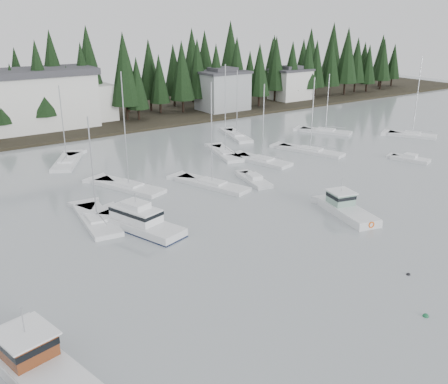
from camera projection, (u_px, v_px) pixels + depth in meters
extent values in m
cube|color=black|center=(35.00, 116.00, 107.34)|extent=(240.00, 54.00, 1.00)
cube|color=#999EA0|center=(223.00, 92.00, 110.69)|extent=(10.00, 8.00, 8.00)
cube|color=#38383D|center=(223.00, 72.00, 109.26)|extent=(10.60, 8.48, 0.50)
cube|color=#38383D|center=(223.00, 69.00, 109.06)|extent=(5.50, 4.40, 0.80)
cube|color=silver|center=(290.00, 85.00, 124.32)|extent=(9.00, 7.00, 7.00)
cube|color=#38383D|center=(291.00, 70.00, 123.06)|extent=(9.54, 7.42, 0.50)
cube|color=#38383D|center=(291.00, 67.00, 122.85)|extent=(4.95, 3.85, 0.80)
cube|color=silver|center=(27.00, 102.00, 91.23)|extent=(24.00, 10.00, 10.00)
cube|color=#38383D|center=(23.00, 73.00, 89.44)|extent=(25.00, 11.00, 1.20)
cube|color=silver|center=(87.00, 103.00, 99.77)|extent=(10.00, 8.00, 7.00)
cube|color=silver|center=(46.00, 380.00, 29.80)|extent=(5.41, 10.49, 1.44)
cube|color=silver|center=(45.00, 370.00, 29.54)|extent=(5.31, 10.28, 0.13)
cube|color=#512410|center=(27.00, 344.00, 30.55)|extent=(3.32, 3.52, 1.56)
cube|color=white|center=(25.00, 333.00, 30.27)|extent=(3.73, 3.98, 0.13)
cube|color=black|center=(26.00, 340.00, 30.44)|extent=(3.39, 3.58, 0.44)
cylinder|color=#A5A8AD|center=(23.00, 320.00, 29.95)|extent=(0.08, 0.08, 1.78)
cube|color=silver|center=(140.00, 228.00, 51.01)|extent=(6.07, 10.66, 1.48)
cube|color=black|center=(140.00, 229.00, 51.04)|extent=(6.12, 10.71, 0.20)
cube|color=white|center=(136.00, 214.00, 50.81)|extent=(4.06, 5.83, 1.34)
cube|color=black|center=(136.00, 211.00, 50.70)|extent=(4.13, 5.89, 0.37)
cube|color=white|center=(135.00, 205.00, 50.49)|extent=(2.60, 3.09, 0.60)
cylinder|color=#A5A8AD|center=(135.00, 198.00, 50.24)|extent=(0.10, 0.10, 1.02)
cube|color=silver|center=(348.00, 215.00, 54.35)|extent=(4.72, 8.51, 1.31)
cube|color=silver|center=(349.00, 209.00, 54.11)|extent=(4.62, 8.34, 0.12)
cube|color=gray|center=(341.00, 198.00, 55.29)|extent=(2.84, 2.91, 1.41)
cube|color=white|center=(341.00, 192.00, 55.04)|extent=(3.19, 3.30, 0.12)
cube|color=black|center=(341.00, 196.00, 55.20)|extent=(2.90, 2.97, 0.40)
cylinder|color=#A5A8AD|center=(342.00, 184.00, 54.75)|extent=(0.08, 0.08, 1.61)
torus|color=#F2590C|center=(371.00, 225.00, 50.65)|extent=(0.72, 0.31, 0.71)
cube|color=silver|center=(129.00, 188.00, 62.96)|extent=(6.43, 10.54, 1.05)
cube|color=white|center=(128.00, 184.00, 62.74)|extent=(3.17, 3.97, 0.30)
cylinder|color=#A5A8AD|center=(125.00, 130.00, 60.44)|extent=(0.14, 0.14, 13.94)
cube|color=silver|center=(212.00, 186.00, 63.81)|extent=(5.78, 10.70, 1.05)
cube|color=white|center=(212.00, 181.00, 63.59)|extent=(2.89, 3.94, 0.30)
cylinder|color=#A5A8AD|center=(212.00, 134.00, 61.50)|extent=(0.14, 0.14, 12.64)
cube|color=silver|center=(310.00, 152.00, 79.37)|extent=(5.86, 11.15, 1.05)
cube|color=white|center=(310.00, 148.00, 79.15)|extent=(2.88, 4.08, 0.30)
cylinder|color=#A5A8AD|center=(312.00, 114.00, 77.30)|extent=(0.14, 0.14, 11.19)
cube|color=silver|center=(412.00, 137.00, 89.60)|extent=(6.39, 8.60, 1.05)
cube|color=white|center=(412.00, 133.00, 89.38)|extent=(3.13, 3.42, 0.30)
cylinder|color=#A5A8AD|center=(417.00, 96.00, 87.18)|extent=(0.14, 0.14, 13.30)
cube|color=silver|center=(67.00, 164.00, 73.35)|extent=(7.28, 9.73, 1.05)
cube|color=white|center=(67.00, 160.00, 73.13)|extent=(3.41, 3.84, 0.30)
cylinder|color=#A5A8AD|center=(63.00, 124.00, 71.34)|extent=(0.14, 0.14, 10.88)
cube|color=silver|center=(237.00, 137.00, 89.17)|extent=(5.48, 10.39, 1.05)
cube|color=white|center=(237.00, 134.00, 88.95)|extent=(2.77, 3.81, 0.30)
cylinder|color=#A5A8AD|center=(237.00, 103.00, 87.10)|extent=(0.14, 0.14, 11.21)
cube|color=silver|center=(326.00, 133.00, 92.46)|extent=(6.77, 9.54, 1.05)
cube|color=white|center=(326.00, 129.00, 92.24)|extent=(3.17, 3.70, 0.30)
cylinder|color=#A5A8AD|center=(328.00, 103.00, 90.57)|extent=(0.14, 0.14, 10.17)
cube|color=silver|center=(225.00, 155.00, 77.89)|extent=(5.30, 10.14, 1.05)
cube|color=white|center=(225.00, 151.00, 77.67)|extent=(2.73, 3.72, 0.30)
cylinder|color=#A5A8AD|center=(225.00, 109.00, 75.47)|extent=(0.14, 0.14, 13.27)
cube|color=silver|center=(97.00, 222.00, 52.77)|extent=(4.07, 10.08, 1.05)
cube|color=white|center=(97.00, 217.00, 52.55)|extent=(2.42, 3.55, 0.30)
cylinder|color=#A5A8AD|center=(92.00, 169.00, 50.78)|extent=(0.14, 0.14, 10.77)
cube|color=silver|center=(262.00, 162.00, 74.01)|extent=(5.00, 9.53, 1.05)
cube|color=white|center=(262.00, 158.00, 73.79)|extent=(2.73, 3.49, 0.30)
cylinder|color=#A5A8AD|center=(263.00, 122.00, 71.98)|extent=(0.14, 0.14, 10.97)
cube|color=silver|center=(254.00, 181.00, 65.37)|extent=(3.56, 7.03, 0.90)
cube|color=white|center=(254.00, 176.00, 65.14)|extent=(1.91, 2.42, 0.55)
cube|color=silver|center=(410.00, 160.00, 74.84)|extent=(3.79, 5.92, 0.90)
cube|color=white|center=(411.00, 156.00, 74.61)|extent=(1.97, 2.14, 0.55)
sphere|color=#145933|center=(426.00, 316.00, 36.30)|extent=(0.45, 0.45, 0.45)
sphere|color=black|center=(408.00, 275.00, 42.09)|extent=(0.36, 0.36, 0.36)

